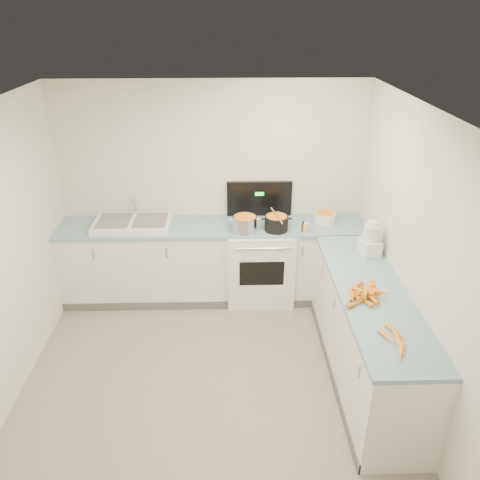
{
  "coord_description": "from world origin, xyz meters",
  "views": [
    {
      "loc": [
        0.19,
        -3.14,
        3.19
      ],
      "look_at": [
        0.3,
        1.1,
        1.05
      ],
      "focal_mm": 35.0,
      "sensor_mm": 36.0,
      "label": 1
    }
  ],
  "objects_px": {
    "stove": "(260,261)",
    "extract_bottle": "(303,227)",
    "sink": "(133,223)",
    "black_pot": "(276,224)",
    "mixing_bowl": "(324,218)",
    "food_processor": "(371,240)",
    "steel_pot": "(245,225)",
    "spice_jar": "(306,229)"
  },
  "relations": [
    {
      "from": "sink",
      "to": "food_processor",
      "type": "relative_size",
      "value": 2.42
    },
    {
      "from": "extract_bottle",
      "to": "sink",
      "type": "bearing_deg",
      "value": 174.44
    },
    {
      "from": "steel_pot",
      "to": "extract_bottle",
      "type": "height_order",
      "value": "steel_pot"
    },
    {
      "from": "extract_bottle",
      "to": "stove",
      "type": "bearing_deg",
      "value": 159.62
    },
    {
      "from": "spice_jar",
      "to": "extract_bottle",
      "type": "bearing_deg",
      "value": 129.42
    },
    {
      "from": "mixing_bowl",
      "to": "food_processor",
      "type": "xyz_separation_m",
      "value": [
        0.31,
        -0.77,
        0.09
      ]
    },
    {
      "from": "steel_pot",
      "to": "spice_jar",
      "type": "distance_m",
      "value": 0.67
    },
    {
      "from": "mixing_bowl",
      "to": "food_processor",
      "type": "height_order",
      "value": "food_processor"
    },
    {
      "from": "steel_pot",
      "to": "food_processor",
      "type": "distance_m",
      "value": 1.36
    },
    {
      "from": "black_pot",
      "to": "spice_jar",
      "type": "height_order",
      "value": "black_pot"
    },
    {
      "from": "mixing_bowl",
      "to": "food_processor",
      "type": "bearing_deg",
      "value": -67.92
    },
    {
      "from": "stove",
      "to": "extract_bottle",
      "type": "xyz_separation_m",
      "value": [
        0.46,
        -0.17,
        0.51
      ]
    },
    {
      "from": "stove",
      "to": "steel_pot",
      "type": "distance_m",
      "value": 0.6
    },
    {
      "from": "sink",
      "to": "steel_pot",
      "type": "height_order",
      "value": "sink"
    },
    {
      "from": "black_pot",
      "to": "stove",
      "type": "bearing_deg",
      "value": 141.76
    },
    {
      "from": "black_pot",
      "to": "extract_bottle",
      "type": "xyz_separation_m",
      "value": [
        0.29,
        -0.04,
        -0.02
      ]
    },
    {
      "from": "stove",
      "to": "black_pot",
      "type": "relative_size",
      "value": 5.19
    },
    {
      "from": "black_pot",
      "to": "sink",
      "type": "bearing_deg",
      "value": 174.85
    },
    {
      "from": "mixing_bowl",
      "to": "spice_jar",
      "type": "relative_size",
      "value": 2.61
    },
    {
      "from": "steel_pot",
      "to": "mixing_bowl",
      "type": "xyz_separation_m",
      "value": [
        0.92,
        0.22,
        -0.02
      ]
    },
    {
      "from": "sink",
      "to": "steel_pot",
      "type": "distance_m",
      "value": 1.28
    },
    {
      "from": "sink",
      "to": "black_pot",
      "type": "bearing_deg",
      "value": -5.15
    },
    {
      "from": "extract_bottle",
      "to": "food_processor",
      "type": "bearing_deg",
      "value": -42.04
    },
    {
      "from": "steel_pot",
      "to": "food_processor",
      "type": "height_order",
      "value": "food_processor"
    },
    {
      "from": "mixing_bowl",
      "to": "stove",
      "type": "bearing_deg",
      "value": -174.9
    },
    {
      "from": "spice_jar",
      "to": "sink",
      "type": "bearing_deg",
      "value": 173.57
    },
    {
      "from": "sink",
      "to": "spice_jar",
      "type": "relative_size",
      "value": 8.81
    },
    {
      "from": "stove",
      "to": "steel_pot",
      "type": "xyz_separation_m",
      "value": [
        -0.19,
        -0.15,
        0.54
      ]
    },
    {
      "from": "sink",
      "to": "black_pot",
      "type": "relative_size",
      "value": 3.28
    },
    {
      "from": "sink",
      "to": "extract_bottle",
      "type": "relative_size",
      "value": 8.75
    },
    {
      "from": "stove",
      "to": "black_pot",
      "type": "xyz_separation_m",
      "value": [
        0.16,
        -0.13,
        0.54
      ]
    },
    {
      "from": "stove",
      "to": "mixing_bowl",
      "type": "height_order",
      "value": "stove"
    },
    {
      "from": "steel_pot",
      "to": "food_processor",
      "type": "bearing_deg",
      "value": -24.03
    },
    {
      "from": "stove",
      "to": "food_processor",
      "type": "relative_size",
      "value": 3.82
    },
    {
      "from": "black_pot",
      "to": "extract_bottle",
      "type": "distance_m",
      "value": 0.3
    },
    {
      "from": "food_processor",
      "to": "black_pot",
      "type": "bearing_deg",
      "value": 147.04
    },
    {
      "from": "sink",
      "to": "food_processor",
      "type": "height_order",
      "value": "food_processor"
    },
    {
      "from": "spice_jar",
      "to": "black_pot",
      "type": "bearing_deg",
      "value": 167.21
    },
    {
      "from": "food_processor",
      "to": "sink",
      "type": "bearing_deg",
      "value": 163.94
    },
    {
      "from": "stove",
      "to": "mixing_bowl",
      "type": "xyz_separation_m",
      "value": [
        0.74,
        0.07,
        0.52
      ]
    },
    {
      "from": "sink",
      "to": "extract_bottle",
      "type": "distance_m",
      "value": 1.92
    },
    {
      "from": "black_pot",
      "to": "extract_bottle",
      "type": "height_order",
      "value": "black_pot"
    }
  ]
}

